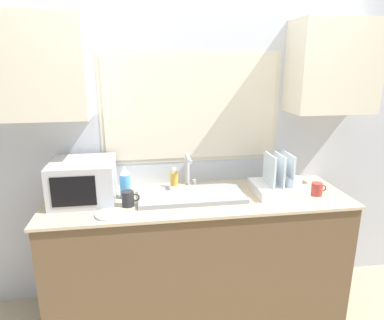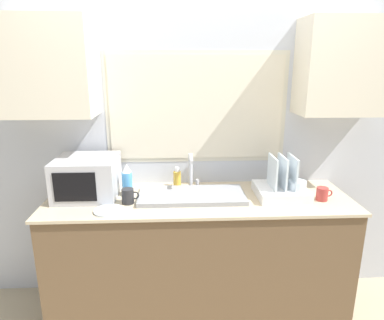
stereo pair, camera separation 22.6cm
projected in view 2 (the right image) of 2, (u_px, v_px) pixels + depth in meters
countertop at (199, 256)px, 2.50m from camera, size 2.10×0.66×0.91m
wall_back at (197, 121)px, 2.54m from camera, size 6.00×0.38×2.60m
sink_basin at (192, 195)px, 2.37m from camera, size 0.73×0.34×0.03m
faucet at (191, 169)px, 2.50m from camera, size 0.08×0.18×0.26m
microwave at (87, 177)px, 2.37m from camera, size 0.41×0.40×0.28m
dish_rack at (282, 188)px, 2.37m from camera, size 0.34×0.33×0.29m
spray_bottle at (127, 180)px, 2.39m from camera, size 0.07×0.07×0.23m
soap_bottle at (177, 179)px, 2.53m from camera, size 0.06×0.06×0.16m
mug_near_sink at (128, 196)px, 2.26m from camera, size 0.12×0.08×0.10m
mug_by_rack at (322, 194)px, 2.32m from camera, size 0.11×0.08×0.09m
small_plate at (109, 211)px, 2.15m from camera, size 0.19×0.19×0.01m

